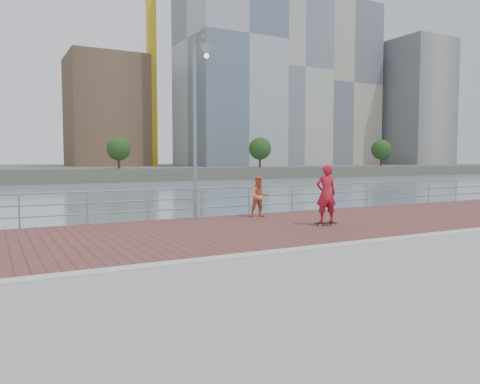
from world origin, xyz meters
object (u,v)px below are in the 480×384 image
guardrail (175,200)px  skateboarder (326,194)px  street_lamp (200,93)px  bystander (260,196)px

guardrail → skateboarder: (3.76, -3.94, 0.36)m
guardrail → street_lamp: size_ratio=6.23×
skateboarder → bystander: 3.06m
street_lamp → skateboarder: size_ratio=3.30×
street_lamp → bystander: street_lamp is taller
street_lamp → bystander: bearing=-0.8°
street_lamp → bystander: size_ratio=4.04×
street_lamp → skateboarder: 5.52m
skateboarder → bystander: skateboarder is taller
skateboarder → bystander: (-0.78, 2.95, -0.26)m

